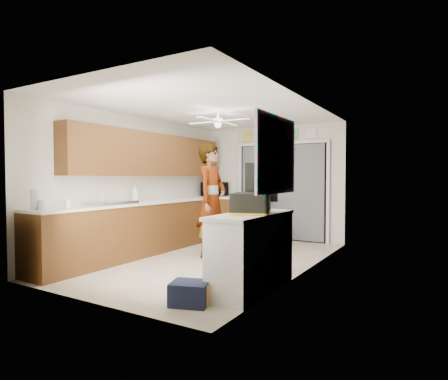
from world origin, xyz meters
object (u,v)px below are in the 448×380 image
at_px(cardboard_box, 194,292).
at_px(navy_crate, 190,293).
at_px(suitcase, 251,203).
at_px(man, 212,200).
at_px(paper_towel_roll, 35,200).
at_px(dog, 220,238).
at_px(soap_bottle, 135,193).
at_px(microwave, 215,189).
at_px(cup, 43,207).

relative_size(cardboard_box, navy_crate, 0.92).
height_order(suitcase, man, man).
relative_size(paper_towel_roll, dog, 0.44).
distance_m(navy_crate, dog, 2.98).
bearing_deg(suitcase, dog, 111.27).
bearing_deg(suitcase, cardboard_box, -132.45).
height_order(suitcase, dog, suitcase).
height_order(soap_bottle, dog, soap_bottle).
distance_m(microwave, suitcase, 4.18).
xyz_separation_m(soap_bottle, dog, (1.18, 0.99, -0.85)).
distance_m(cup, cardboard_box, 2.43).
xyz_separation_m(navy_crate, man, (-1.14, 2.20, 0.86)).
relative_size(soap_bottle, suitcase, 0.55).
distance_m(soap_bottle, man, 1.41).
distance_m(cardboard_box, navy_crate, 0.08).
distance_m(paper_towel_roll, navy_crate, 2.55).
bearing_deg(soap_bottle, navy_crate, -34.72).
relative_size(microwave, paper_towel_roll, 2.12).
xyz_separation_m(paper_towel_roll, man, (1.22, 2.46, -0.10)).
bearing_deg(dog, soap_bottle, -155.16).
height_order(suitcase, navy_crate, suitcase).
distance_m(soap_bottle, dog, 1.76).
xyz_separation_m(man, dog, (-0.14, 0.49, -0.73)).
relative_size(soap_bottle, paper_towel_roll, 1.15).
xyz_separation_m(paper_towel_roll, cardboard_box, (2.35, 0.34, -0.96)).
height_order(soap_bottle, navy_crate, soap_bottle).
xyz_separation_m(microwave, cardboard_box, (2.28, -4.03, -0.99)).
bearing_deg(paper_towel_roll, suitcase, 22.05).
bearing_deg(navy_crate, suitcase, 68.80).
bearing_deg(cardboard_box, man, 118.21).
distance_m(soap_bottle, suitcase, 2.91).
bearing_deg(microwave, navy_crate, -149.06).
xyz_separation_m(soap_bottle, paper_towel_roll, (0.10, -1.96, -0.02)).
height_order(suitcase, cardboard_box, suitcase).
distance_m(cup, suitcase, 2.77).
bearing_deg(soap_bottle, microwave, 85.84).
distance_m(man, dog, 0.89).
height_order(microwave, man, man).
height_order(cup, navy_crate, cup).
bearing_deg(soap_bottle, suitcase, -17.49).
height_order(man, dog, man).
height_order(cup, cardboard_box, cup).
distance_m(cup, dog, 3.15).
bearing_deg(cup, paper_towel_roll, -157.53).
height_order(microwave, cardboard_box, microwave).
height_order(soap_bottle, cup, soap_bottle).
xyz_separation_m(soap_bottle, man, (1.31, 0.50, -0.12)).
distance_m(suitcase, navy_crate, 1.29).
bearing_deg(microwave, paper_towel_roll, -179.07).
xyz_separation_m(cardboard_box, man, (-1.14, 2.12, 0.86)).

